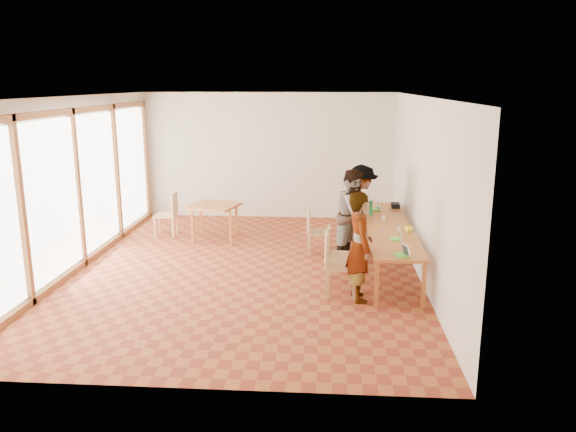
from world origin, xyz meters
TOP-DOWN VIEW (x-y plane):
  - ground at (0.00, 0.00)m, footprint 8.00×8.00m
  - wall_back at (0.00, 4.00)m, footprint 6.00×0.10m
  - wall_front at (0.00, -4.00)m, footprint 6.00×0.10m
  - wall_right at (3.00, 0.00)m, footprint 0.10×8.00m
  - window_wall at (-2.96, 0.00)m, footprint 0.10×8.00m
  - ceiling at (0.00, 0.00)m, footprint 6.00×8.00m
  - communal_table at (2.50, 0.36)m, footprint 0.80×4.00m
  - side_table at (-0.92, 1.87)m, footprint 0.90×0.90m
  - chair_near at (1.53, -1.14)m, footprint 0.49×0.49m
  - chair_mid at (1.54, -0.44)m, footprint 0.44×0.44m
  - chair_far at (1.16, 1.05)m, footprint 0.44×0.44m
  - chair_empty at (1.80, 1.96)m, footprint 0.52×0.52m
  - chair_spare at (-1.92, 2.08)m, footprint 0.46×0.46m
  - person_near at (1.91, -1.29)m, footprint 0.52×0.68m
  - person_mid at (1.91, 0.74)m, footprint 0.93×1.02m
  - person_far at (2.08, 1.33)m, footprint 0.72×1.14m
  - laptop_near at (2.55, -1.43)m, footprint 0.25×0.26m
  - laptop_mid at (2.56, -0.56)m, footprint 0.19×0.22m
  - laptop_far at (2.42, 1.60)m, footprint 0.26×0.29m
  - yellow_mug at (2.81, -0.07)m, footprint 0.15×0.15m
  - green_bottle at (2.26, 1.16)m, footprint 0.07×0.07m
  - clear_glass at (2.46, 0.71)m, footprint 0.07×0.07m
  - condiment_cup at (2.44, 1.69)m, footprint 0.08×0.08m
  - pink_phone at (2.38, -0.01)m, footprint 0.05×0.10m
  - black_pouch at (2.80, 1.85)m, footprint 0.16×0.26m

SIDE VIEW (x-z plane):
  - ground at x=0.00m, z-range 0.00..0.00m
  - chair_far at x=1.16m, z-range 0.30..0.75m
  - chair_mid at x=1.54m, z-range 0.31..0.79m
  - chair_empty at x=1.80m, z-range 0.32..0.82m
  - chair_spare at x=-1.92m, z-range 0.33..0.84m
  - chair_near at x=1.53m, z-range 0.35..0.89m
  - side_table at x=-0.92m, z-range 0.29..1.04m
  - communal_table at x=2.50m, z-range 0.33..1.08m
  - pink_phone at x=2.38m, z-range 0.75..0.76m
  - condiment_cup at x=2.44m, z-range 0.75..0.81m
  - clear_glass at x=2.46m, z-range 0.75..0.84m
  - black_pouch at x=2.80m, z-range 0.75..0.84m
  - laptop_near at x=2.55m, z-range 0.71..0.89m
  - laptop_mid at x=2.56m, z-range 0.71..0.89m
  - yellow_mug at x=2.81m, z-range 0.75..0.85m
  - laptop_far at x=2.42m, z-range 0.70..0.92m
  - person_near at x=1.91m, z-range 0.00..1.67m
  - person_far at x=2.08m, z-range 0.00..1.69m
  - person_mid at x=1.91m, z-range 0.00..1.69m
  - green_bottle at x=2.26m, z-range 0.75..1.03m
  - wall_back at x=0.00m, z-range 0.00..3.00m
  - wall_front at x=0.00m, z-range 0.00..3.00m
  - wall_right at x=3.00m, z-range 0.00..3.00m
  - window_wall at x=-2.96m, z-range 0.00..3.00m
  - ceiling at x=0.00m, z-range 3.00..3.04m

